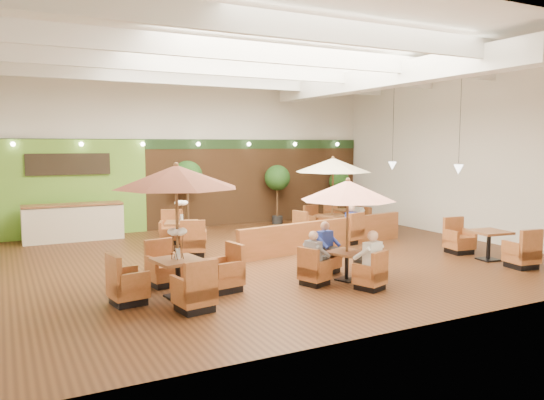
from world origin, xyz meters
TOP-DOWN VIEW (x-y plane):
  - room at (0.25, 1.22)m, footprint 14.04×14.00m
  - service_counter at (-4.40, 5.10)m, footprint 3.00×0.75m
  - booth_divider at (2.00, 0.32)m, footprint 6.11×1.21m
  - table_0 at (-3.35, -2.50)m, footprint 2.71×2.71m
  - table_1 at (0.36, -2.94)m, footprint 2.25×2.38m
  - table_2 at (3.10, 1.67)m, footprint 2.72×2.72m
  - table_3 at (-1.79, 2.16)m, footprint 1.19×2.92m
  - table_4 at (4.94, -2.93)m, footprint 0.99×2.72m
  - table_5 at (4.77, 3.25)m, footprint 0.85×2.34m
  - topiary_0 at (-0.56, 5.30)m, footprint 1.07×1.07m
  - topiary_1 at (3.00, 5.30)m, footprint 0.97×0.97m
  - topiary_2 at (5.86, 5.30)m, footprint 0.85×0.85m
  - diner_0 at (0.41, -3.78)m, footprint 0.43×0.39m
  - diner_1 at (0.41, -2.10)m, footprint 0.41×0.36m
  - diner_2 at (-0.43, -2.94)m, footprint 0.34×0.39m
  - diner_3 at (3.10, 0.70)m, footprint 0.40×0.36m
  - diner_4 at (4.07, 1.67)m, footprint 0.32×0.38m

SIDE VIEW (x-z plane):
  - table_5 at x=4.77m, z-range -0.10..0.76m
  - table_4 at x=4.94m, z-range -0.12..0.88m
  - booth_divider at x=2.00m, z-range 0.00..0.85m
  - table_3 at x=-1.79m, z-range -0.29..1.30m
  - service_counter at x=-4.40m, z-range -0.01..1.17m
  - diner_2 at x=-0.43m, z-range 0.37..1.10m
  - diner_4 at x=4.07m, z-range 0.37..1.10m
  - diner_3 at x=3.10m, z-range 0.37..1.11m
  - diner_1 at x=0.41m, z-range 0.36..1.13m
  - diner_0 at x=0.41m, z-range 0.36..1.16m
  - topiary_2 at x=5.86m, z-range 0.48..2.45m
  - table_1 at x=0.36m, z-range 0.52..2.83m
  - topiary_1 at x=3.00m, z-range 0.55..2.81m
  - table_2 at x=3.10m, z-range 0.48..3.14m
  - table_0 at x=-3.35m, z-range 0.47..3.17m
  - topiary_0 at x=-0.56m, z-range 0.61..3.08m
  - room at x=0.25m, z-range 0.87..6.39m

